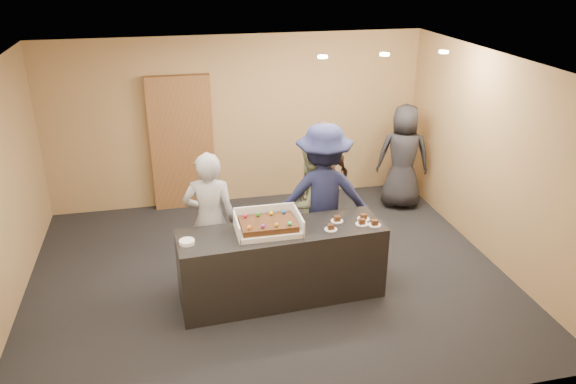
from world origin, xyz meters
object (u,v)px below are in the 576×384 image
at_px(person_dark_suit, 403,157).
at_px(storage_cabinet, 182,143).
at_px(sheet_cake, 268,224).
at_px(person_brown_extra, 323,183).
at_px(person_server_grey, 210,221).
at_px(serving_counter, 282,264).
at_px(person_navy_man, 323,197).
at_px(person_sage_man, 310,203).
at_px(cake_box, 268,227).
at_px(plate_stack, 187,242).

bearing_deg(person_dark_suit, storage_cabinet, 6.97).
distance_m(sheet_cake, person_dark_suit, 3.38).
bearing_deg(person_brown_extra, person_server_grey, -11.40).
distance_m(serving_counter, sheet_cake, 0.57).
xyz_separation_m(sheet_cake, person_navy_man, (0.85, 0.67, -0.04)).
bearing_deg(person_sage_man, person_navy_man, 107.27).
bearing_deg(sheet_cake, serving_counter, 0.00).
xyz_separation_m(person_server_grey, person_sage_man, (1.34, 0.35, -0.06)).
distance_m(sheet_cake, person_navy_man, 1.08).
xyz_separation_m(cake_box, person_navy_man, (0.84, 0.65, 0.01)).
height_order(person_brown_extra, person_dark_suit, person_brown_extra).
distance_m(cake_box, person_server_grey, 0.77).
distance_m(person_navy_man, person_dark_suit, 2.30).
distance_m(serving_counter, person_navy_man, 1.09).
bearing_deg(person_sage_man, cake_box, 28.09).
xyz_separation_m(serving_counter, cake_box, (-0.16, 0.03, 0.50)).
height_order(serving_counter, person_brown_extra, person_brown_extra).
relative_size(storage_cabinet, person_brown_extra, 1.19).
bearing_deg(storage_cabinet, person_server_grey, -85.27).
height_order(sheet_cake, person_server_grey, person_server_grey).
xyz_separation_m(person_sage_man, person_navy_man, (0.13, -0.16, 0.15)).
bearing_deg(person_navy_man, person_server_grey, 17.40).
distance_m(cake_box, sheet_cake, 0.06).
relative_size(person_sage_man, person_brown_extra, 0.91).
bearing_deg(serving_counter, plate_stack, -178.38).
xyz_separation_m(serving_counter, person_sage_man, (0.56, 0.84, 0.36)).
distance_m(storage_cabinet, person_navy_man, 2.80).
distance_m(cake_box, person_sage_man, 1.09).
relative_size(plate_stack, person_navy_man, 0.09).
bearing_deg(person_dark_suit, sheet_cake, 59.23).
bearing_deg(sheet_cake, person_sage_man, 49.38).
relative_size(sheet_cake, person_brown_extra, 0.35).
bearing_deg(person_server_grey, person_sage_man, -154.64).
xyz_separation_m(sheet_cake, person_brown_extra, (1.02, 1.25, -0.10)).
bearing_deg(person_server_grey, storage_cabinet, -74.78).
distance_m(plate_stack, person_sage_man, 1.89).
bearing_deg(person_dark_suit, person_sage_man, 54.64).
xyz_separation_m(serving_counter, person_server_grey, (-0.77, 0.48, 0.42)).
bearing_deg(serving_counter, person_server_grey, 144.99).
distance_m(sheet_cake, person_server_grey, 0.79).
xyz_separation_m(person_sage_man, person_brown_extra, (0.30, 0.41, 0.08)).
relative_size(person_navy_man, person_dark_suit, 1.14).
height_order(storage_cabinet, person_navy_man, storage_cabinet).
relative_size(storage_cabinet, person_dark_suit, 1.27).
xyz_separation_m(cake_box, person_brown_extra, (1.02, 1.22, -0.05)).
bearing_deg(cake_box, plate_stack, -172.84).
bearing_deg(cake_box, person_server_grey, 143.68).
xyz_separation_m(serving_counter, sheet_cake, (-0.16, -0.00, 0.55)).
bearing_deg(serving_counter, storage_cabinet, 105.42).
distance_m(serving_counter, storage_cabinet, 3.14).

